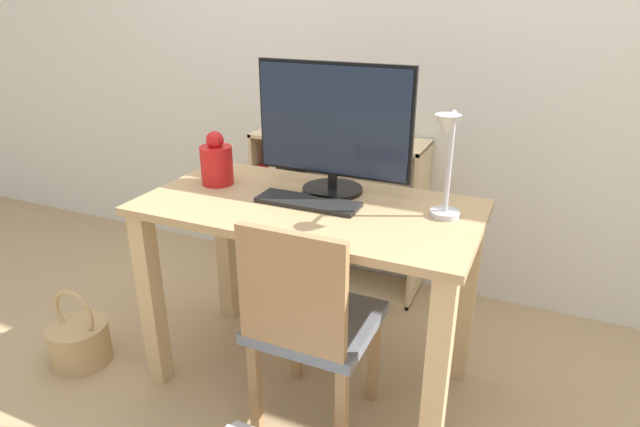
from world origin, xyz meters
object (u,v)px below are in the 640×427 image
at_px(monitor, 333,126).
at_px(basket, 80,341).
at_px(vase, 217,162).
at_px(chair, 309,321).
at_px(keyboard, 307,202).
at_px(bookshelf, 311,216).
at_px(desk_lamp, 447,157).

height_order(monitor, basket, monitor).
xyz_separation_m(monitor, vase, (-0.45, -0.10, -0.17)).
relative_size(chair, basket, 2.41).
xyz_separation_m(keyboard, chair, (0.12, -0.24, -0.32)).
distance_m(monitor, basket, 1.41).
xyz_separation_m(bookshelf, basket, (-0.58, -1.08, -0.26)).
xyz_separation_m(monitor, bookshelf, (-0.38, 0.62, -0.66)).
relative_size(keyboard, chair, 0.45).
bearing_deg(vase, keyboard, -8.07).
relative_size(keyboard, desk_lamp, 1.02).
relative_size(desk_lamp, bookshelf, 0.42).
xyz_separation_m(keyboard, desk_lamp, (0.48, 0.03, 0.22)).
bearing_deg(vase, bookshelf, 84.63).
relative_size(vase, basket, 0.62).
bearing_deg(keyboard, monitor, 78.41).
distance_m(monitor, bookshelf, 0.98).
bearing_deg(monitor, desk_lamp, -16.42).
bearing_deg(basket, bookshelf, 61.82).
height_order(chair, basket, chair).
height_order(monitor, bookshelf, monitor).
bearing_deg(vase, monitor, 12.73).
bearing_deg(basket, chair, 3.25).
distance_m(vase, chair, 0.74).
distance_m(keyboard, basket, 1.19).
bearing_deg(bookshelf, vase, -95.37).
bearing_deg(keyboard, desk_lamp, 3.71).
xyz_separation_m(monitor, basket, (-0.96, -0.46, -0.92)).
bearing_deg(desk_lamp, monitor, 163.58).
xyz_separation_m(chair, bookshelf, (-0.47, 1.02, -0.09)).
xyz_separation_m(vase, basket, (-0.51, -0.36, -0.75)).
distance_m(keyboard, desk_lamp, 0.52).
height_order(chair, bookshelf, chair).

